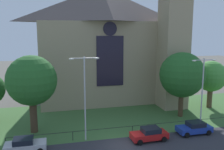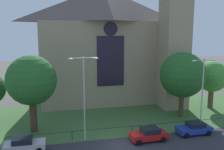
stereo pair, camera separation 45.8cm
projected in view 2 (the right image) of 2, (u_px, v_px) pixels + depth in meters
The scene contains 12 objects.
ground at pixel (104, 116), 37.44m from camera, with size 160.00×160.00×0.00m, color #56544C.
grass_verge at pixel (107, 121), 35.52m from camera, with size 120.00×20.00×0.01m, color #3D6633.
church_building at pixel (108, 43), 45.31m from camera, with size 23.20×16.20×26.00m.
iron_railing at pixel (132, 127), 30.53m from camera, with size 28.83×0.07×1.13m.
tree_right_near at pixel (183, 75), 36.30m from camera, with size 6.53×6.53×9.49m.
tree_left_near at pixel (32, 81), 30.60m from camera, with size 6.10×6.10×9.61m.
tree_right_far at pixel (212, 77), 40.75m from camera, with size 4.98×4.98×7.73m.
streetlamp_near at pixel (84, 89), 28.27m from camera, with size 3.37×0.26×9.69m.
streetlamp_far at pixel (203, 85), 31.74m from camera, with size 3.37×0.26×9.09m.
parked_car_silver at pixel (24, 144), 26.37m from camera, with size 4.23×2.09×1.51m.
parked_car_red at pixel (149, 134), 28.96m from camera, with size 4.26×2.13×1.51m.
parked_car_blue at pixel (194, 128), 30.80m from camera, with size 4.21×2.05×1.51m.
Camera 2 is at (-7.11, -25.18, 12.34)m, focal length 40.59 mm.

